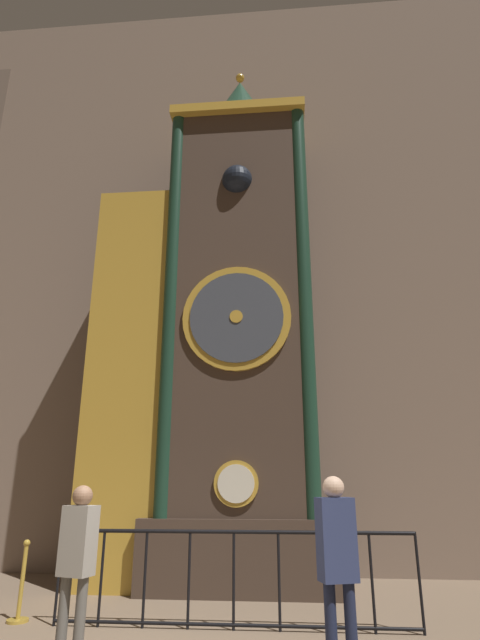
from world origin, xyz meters
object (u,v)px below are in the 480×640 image
clock_tower (214,332)px  stanchion_post (21,595)px  visitor_far (337,555)px  visitor_near (77,553)px

clock_tower → stanchion_post: 5.26m
clock_tower → visitor_far: (1.81, -4.10, -3.46)m
clock_tower → stanchion_post: bearing=-134.9°
visitor_near → stanchion_post: size_ratio=1.72×
clock_tower → visitor_near: bearing=-103.0°
visitor_near → visitor_far: size_ratio=0.95×
clock_tower → visitor_near: clock_tower is taller
clock_tower → visitor_far: clock_tower is taller
visitor_near → stanchion_post: visitor_near is taller
visitor_far → stanchion_post: size_ratio=1.81×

